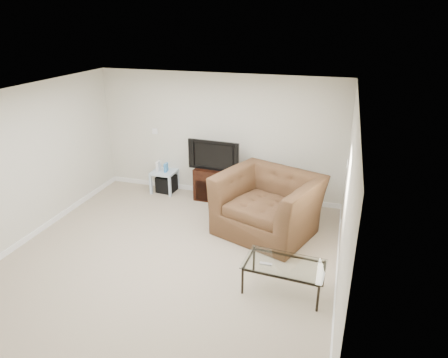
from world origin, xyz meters
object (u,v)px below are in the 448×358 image
(recliner, at_px, (268,195))
(coffee_table, at_px, (284,277))
(television, at_px, (215,154))
(subwoofer, at_px, (167,184))
(side_table, at_px, (165,181))
(tv_stand, at_px, (216,183))

(recliner, height_order, coffee_table, recliner)
(television, bearing_deg, subwoofer, -179.68)
(side_table, height_order, recliner, recliner)
(recliner, distance_m, coffee_table, 1.69)
(tv_stand, relative_size, recliner, 0.50)
(tv_stand, bearing_deg, coffee_table, -54.24)
(coffee_table, bearing_deg, tv_stand, 124.76)
(television, xyz_separation_m, coffee_table, (1.80, -2.56, -0.75))
(television, height_order, recliner, recliner)
(television, distance_m, subwoofer, 1.37)
(coffee_table, bearing_deg, side_table, 138.66)
(television, relative_size, side_table, 2.01)
(television, bearing_deg, tv_stand, 91.99)
(side_table, height_order, coffee_table, side_table)
(tv_stand, bearing_deg, subwoofer, -179.97)
(side_table, relative_size, coffee_table, 0.45)
(tv_stand, height_order, side_table, tv_stand)
(subwoofer, bearing_deg, coffee_table, -41.83)
(recliner, bearing_deg, subwoofer, 175.68)
(recliner, bearing_deg, coffee_table, -51.05)
(subwoofer, distance_m, recliner, 2.67)
(television, height_order, coffee_table, television)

